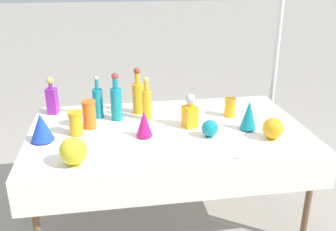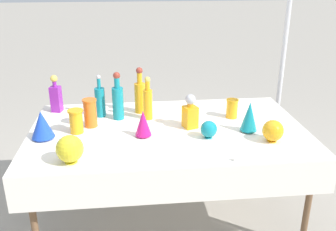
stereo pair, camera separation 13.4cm
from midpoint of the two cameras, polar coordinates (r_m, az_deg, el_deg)
name	(u,v)px [view 1 (the left image)]	position (r m, az deg, el deg)	size (l,w,h in m)	color
ground_plane	(168,214)	(3.13, -1.27, -14.78)	(40.00, 40.00, 0.00)	#A0998C
display_table	(169,135)	(2.74, -1.31, -3.08)	(2.00, 1.19, 0.76)	white
tall_bottle_0	(116,101)	(2.89, -9.21, 2.18)	(0.09, 0.09, 0.37)	teal
tall_bottle_1	(138,95)	(3.01, -5.91, 3.07)	(0.09, 0.09, 0.37)	orange
tall_bottle_2	(147,102)	(2.87, -4.63, 2.02)	(0.07, 0.07, 0.34)	orange
tall_bottle_3	(98,102)	(2.97, -11.91, 2.00)	(0.08, 0.08, 0.34)	teal
square_decanter_0	(52,98)	(3.14, -18.43, 2.53)	(0.09, 0.09, 0.31)	purple
square_decanter_1	(190,112)	(2.74, 1.95, 0.52)	(0.12, 0.12, 0.26)	orange
slender_vase_0	(76,122)	(2.71, -15.28, -1.02)	(0.11, 0.11, 0.17)	orange
slender_vase_1	(89,114)	(2.79, -13.27, 0.26)	(0.10, 0.10, 0.21)	orange
slender_vase_2	(230,107)	(2.97, 8.16, 1.33)	(0.10, 0.10, 0.15)	orange
fluted_vase_0	(249,115)	(2.73, 10.84, 0.07)	(0.12, 0.12, 0.22)	teal
fluted_vase_1	(144,124)	(2.58, -5.14, -1.25)	(0.12, 0.12, 0.19)	#C61972
fluted_vase_2	(41,127)	(2.67, -20.12, -1.69)	(0.16, 0.16, 0.20)	blue
round_bowl_0	(210,128)	(2.59, 4.92, -1.98)	(0.12, 0.12, 0.12)	teal
round_bowl_1	(73,151)	(2.30, -15.87, -5.29)	(0.17, 0.17, 0.17)	yellow
round_bowl_2	(273,128)	(2.63, 14.32, -1.94)	(0.14, 0.14, 0.15)	orange
price_tag_left	(243,156)	(2.34, 9.77, -6.18)	(0.06, 0.01, 0.04)	white
canopy_pole	(276,61)	(3.68, 15.10, 8.05)	(0.18, 0.18, 2.61)	silver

